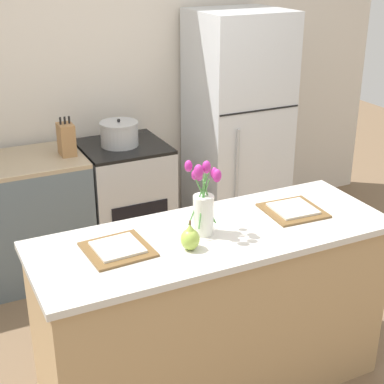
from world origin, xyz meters
The scene contains 11 objects.
ground_plane centered at (0.00, 0.00, 0.00)m, with size 10.00×10.00×0.00m, color brown.
back_wall centered at (0.00, 2.00, 1.35)m, with size 5.20×0.08×2.70m.
kitchen_island centered at (0.00, 0.00, 0.47)m, with size 1.80×0.66×0.93m.
stove_range centered at (0.10, 1.60, 0.44)m, with size 0.60×0.61×0.89m.
refrigerator centered at (1.05, 1.60, 0.89)m, with size 0.68×0.67×1.79m.
flower_vase centered at (-0.05, 0.01, 1.09)m, with size 0.17×0.16×0.39m.
pear_figurine centered at (-0.18, -0.10, 0.99)m, with size 0.09×0.09×0.15m.
plate_setting_left centered at (-0.49, 0.03, 0.94)m, with size 0.31×0.31×0.02m.
plate_setting_right centered at (0.49, 0.03, 0.94)m, with size 0.31×0.31×0.02m.
cooking_pot centered at (0.07, 1.60, 0.98)m, with size 0.28×0.28×0.20m.
knife_block centered at (-0.32, 1.56, 1.00)m, with size 0.10×0.14×0.27m.
Camera 1 is at (-1.22, -2.26, 2.24)m, focal length 55.00 mm.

